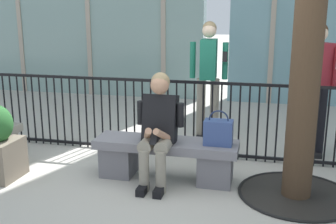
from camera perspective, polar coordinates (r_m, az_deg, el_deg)
name	(u,v)px	position (r m, az deg, el deg)	size (l,w,h in m)	color
ground_plane	(166,178)	(4.69, -0.29, -9.22)	(60.00, 60.00, 0.00)	#B2ADA3
stone_bench	(166,156)	(4.59, -0.30, -6.10)	(1.60, 0.44, 0.45)	slate
seated_person_with_phone	(158,126)	(4.37, -1.37, -1.93)	(0.52, 0.66, 1.21)	gray
handbag_on_bench	(218,132)	(4.38, 7.05, -2.79)	(0.30, 0.19, 0.38)	#33477F
bystander_at_railing	(208,72)	(5.91, 5.68, 5.65)	(0.55, 0.39, 1.71)	gray
bystander_further_back	(316,80)	(5.49, 19.96, 4.25)	(0.55, 0.40, 1.71)	black
plaza_railing	(181,118)	(5.27, 1.80, -0.82)	(10.02, 0.04, 1.00)	black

